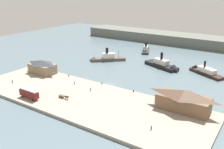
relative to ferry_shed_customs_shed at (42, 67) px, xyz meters
name	(u,v)px	position (x,y,z in m)	size (l,w,h in m)	color
ground_plane	(111,84)	(38.86, 9.37, -4.90)	(320.00, 320.00, 0.00)	slate
quay_promenade	(82,99)	(38.86, -12.63, -4.30)	(110.00, 36.00, 1.20)	#9E9384
seawall_edge	(107,85)	(38.86, 5.77, -4.40)	(110.00, 0.80, 1.00)	gray
ferry_shed_customs_shed	(42,67)	(0.00, 0.00, 0.00)	(14.77, 8.71, 7.30)	#847056
ferry_shed_central_terminal	(183,100)	(78.71, 0.08, 0.46)	(20.27, 9.15, 8.20)	brown
street_tram	(29,93)	(20.83, -26.01, -1.30)	(9.94, 2.56, 4.07)	maroon
horse_cart	(64,96)	(33.02, -17.79, -2.77)	(5.60, 1.42, 1.87)	brown
pedestrian_near_west_shed	(12,81)	(-0.98, -18.71, -2.93)	(0.42, 0.42, 1.70)	#232328
pedestrian_near_cart	(151,128)	(74.78, -19.79, -2.98)	(0.39, 0.39, 1.58)	#33384C
pedestrian_walking_east	(91,89)	(37.44, -5.11, -2.95)	(0.41, 0.41, 1.65)	#3D4C42
pedestrian_by_tram	(74,83)	(25.96, -3.23, -2.97)	(0.39, 0.39, 1.59)	#4C3D33
mooring_post_center_east	(157,98)	(66.36, 3.83, -3.25)	(0.44, 0.44, 0.90)	black
mooring_post_center_west	(69,76)	(15.82, 3.77, -3.25)	(0.44, 0.44, 0.90)	black
mooring_post_west	(133,91)	(54.47, 4.55, -3.25)	(0.44, 0.44, 0.90)	black
mooring_post_east	(102,83)	(37.05, 4.36, -3.25)	(0.44, 0.44, 0.90)	black
ferry_near_quay	(203,71)	(72.83, 51.84, -3.55)	(22.33, 15.43, 9.16)	black
ferry_mid_harbor	(105,58)	(12.42, 42.08, -3.21)	(21.00, 19.60, 9.92)	#514C47
ferry_moored_east	(146,50)	(23.75, 79.01, -3.40)	(11.08, 17.45, 9.40)	#23282D
ferry_moored_west	(165,66)	(51.39, 48.41, -3.30)	(25.17, 14.63, 11.10)	black
far_headland	(184,40)	(38.86, 119.37, -0.90)	(180.00, 24.00, 8.00)	#60665B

